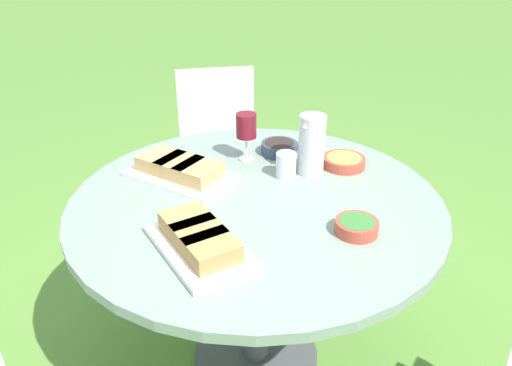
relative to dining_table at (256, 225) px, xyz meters
The scene contains 12 objects.
ground_plane 0.66m from the dining_table, ahead, with size 40.00×40.00×0.00m, color #5B8C38.
dining_table is the anchor object (origin of this frame).
chair_near_right 1.16m from the dining_table, 124.47° to the right, with size 0.60×0.60×0.89m.
water_pitcher 0.37m from the dining_table, behind, with size 0.11×0.10×0.23m.
wine_glass 0.41m from the dining_table, 128.09° to the right, with size 0.08×0.08×0.20m.
platter_bread_main 0.35m from the dining_table, 73.10° to the right, with size 0.30×0.43×0.08m.
platter_charcuterie 0.38m from the dining_table, 16.50° to the left, with size 0.29×0.40×0.08m.
bowl_fries 0.45m from the dining_table, behind, with size 0.16×0.16×0.04m.
bowl_salad 0.40m from the dining_table, 100.42° to the left, with size 0.13×0.13×0.04m.
bowl_olives 0.41m from the dining_table, 149.47° to the right, with size 0.15×0.15×0.05m.
cup_water_near 0.25m from the dining_table, 169.45° to the right, with size 0.08×0.08×0.10m.
cup_water_far 0.49m from the dining_table, 164.29° to the right, with size 0.06×0.06×0.11m.
Camera 1 is at (1.07, 1.07, 1.64)m, focal length 35.00 mm.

